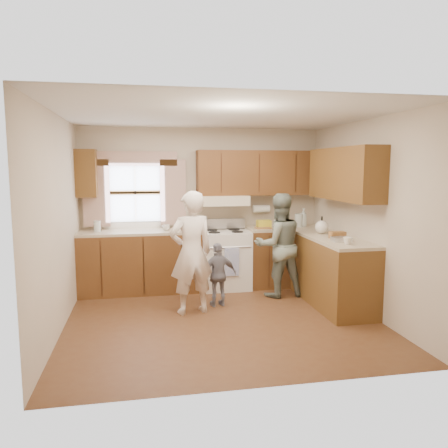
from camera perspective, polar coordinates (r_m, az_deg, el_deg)
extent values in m
plane|color=#522E19|center=(5.59, -0.25, -12.33)|extent=(3.80, 3.80, 0.00)
plane|color=white|center=(5.30, -0.27, 14.05)|extent=(3.80, 3.80, 0.00)
plane|color=beige|center=(7.02, -2.85, 2.19)|extent=(3.80, 0.00, 3.80)
plane|color=beige|center=(3.61, 4.78, -2.80)|extent=(3.80, 0.00, 3.80)
plane|color=beige|center=(5.30, -20.91, 0.01)|extent=(0.00, 3.50, 3.50)
plane|color=beige|center=(5.94, 18.07, 0.88)|extent=(0.00, 3.50, 3.50)
cube|color=#3F200D|center=(6.78, -10.81, -4.97)|extent=(1.82, 0.60, 0.90)
cube|color=#3F200D|center=(7.14, 7.87, -4.28)|extent=(1.22, 0.60, 0.90)
cube|color=#482B10|center=(6.23, 13.90, -6.15)|extent=(0.60, 1.65, 0.90)
cube|color=#C2B191|center=(6.69, -10.90, -1.04)|extent=(1.82, 0.60, 0.04)
cube|color=#C2B191|center=(7.06, 7.94, -0.54)|extent=(1.22, 0.60, 0.04)
cube|color=#C2B191|center=(6.14, 14.04, -1.88)|extent=(0.60, 1.65, 0.04)
cube|color=#3F200D|center=(7.01, 4.67, 6.67)|extent=(2.00, 0.33, 0.70)
cube|color=#482B10|center=(6.81, -17.53, 6.33)|extent=(0.30, 0.33, 0.70)
cube|color=#482B10|center=(6.12, 15.45, 6.32)|extent=(0.33, 1.65, 0.70)
cube|color=beige|center=(6.83, -0.09, 3.11)|extent=(0.76, 0.45, 0.15)
cube|color=silver|center=(6.91, -11.51, 4.05)|extent=(0.90, 0.03, 0.90)
cube|color=#FFB14B|center=(6.90, -16.35, 3.89)|extent=(0.40, 0.05, 1.02)
cube|color=#FFB14B|center=(6.88, -6.67, 4.13)|extent=(0.40, 0.05, 1.02)
cube|color=#FFB14B|center=(6.85, -11.63, 8.37)|extent=(1.30, 0.05, 0.22)
cylinder|color=white|center=(7.11, 4.87, 2.00)|extent=(0.27, 0.12, 0.12)
imported|color=silver|center=(6.66, -7.55, -0.46)|extent=(0.13, 0.13, 0.09)
imported|color=silver|center=(7.12, 10.33, 0.85)|extent=(0.14, 0.14, 0.30)
imported|color=silver|center=(6.83, 7.18, -0.42)|extent=(0.20, 0.20, 0.05)
imported|color=silver|center=(5.60, 15.81, -2.13)|extent=(0.13, 0.13, 0.09)
cylinder|color=silver|center=(6.71, -16.23, -0.30)|extent=(0.10, 0.10, 0.16)
cube|color=olive|center=(6.82, 5.13, -0.52)|extent=(0.24, 0.18, 0.02)
cube|color=gold|center=(6.93, 5.21, 0.02)|extent=(0.22, 0.15, 0.12)
cylinder|color=silver|center=(6.96, 7.17, 0.44)|extent=(0.15, 0.15, 0.22)
cylinder|color=silver|center=(7.09, 9.74, 0.48)|extent=(0.13, 0.13, 0.21)
sphere|color=silver|center=(6.43, 12.63, -0.39)|extent=(0.19, 0.19, 0.19)
cube|color=olive|center=(6.04, 14.60, -1.40)|extent=(0.21, 0.11, 0.09)
cube|color=silver|center=(5.83, 15.07, -1.93)|extent=(0.24, 0.17, 0.06)
cube|color=silver|center=(6.87, 0.05, -4.66)|extent=(0.76, 0.64, 0.90)
cube|color=#B7B7BC|center=(7.03, -0.35, 0.08)|extent=(0.76, 0.10, 0.16)
cylinder|color=#B7B7BC|center=(6.52, 0.57, -3.09)|extent=(0.68, 0.03, 0.03)
cube|color=#4858A9|center=(6.55, 1.03, -5.00)|extent=(0.22, 0.02, 0.42)
cylinder|color=black|center=(6.88, -1.61, -0.80)|extent=(0.18, 0.18, 0.01)
cylinder|color=black|center=(6.94, 1.32, -0.73)|extent=(0.18, 0.18, 0.01)
cylinder|color=black|center=(6.63, -1.27, -1.11)|extent=(0.18, 0.18, 0.01)
cylinder|color=black|center=(6.70, 1.77, -1.02)|extent=(0.18, 0.18, 0.01)
imported|color=white|center=(5.64, -4.30, -3.75)|extent=(0.65, 0.51, 1.59)
imported|color=#2A483B|center=(6.43, 7.17, -2.77)|extent=(0.77, 0.62, 1.52)
imported|color=gray|center=(5.98, -0.72, -6.64)|extent=(0.54, 0.29, 0.87)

